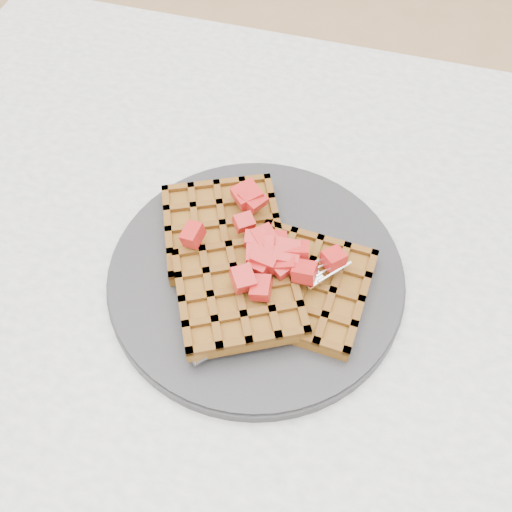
# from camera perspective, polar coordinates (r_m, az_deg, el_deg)

# --- Properties ---
(ground) EXTENTS (4.00, 4.00, 0.00)m
(ground) POSITION_cam_1_polar(r_m,az_deg,el_deg) (1.26, 5.26, -21.94)
(ground) COLOR tan
(ground) RESTS_ON ground
(table) EXTENTS (1.20, 0.80, 0.75)m
(table) POSITION_cam_1_polar(r_m,az_deg,el_deg) (0.66, 9.47, -9.68)
(table) COLOR silver
(table) RESTS_ON ground
(plate) EXTENTS (0.29, 0.29, 0.02)m
(plate) POSITION_cam_1_polar(r_m,az_deg,el_deg) (0.56, 0.00, -1.86)
(plate) COLOR black
(plate) RESTS_ON table
(waffles) EXTENTS (0.23, 0.23, 0.03)m
(waffles) POSITION_cam_1_polar(r_m,az_deg,el_deg) (0.54, -0.10, -1.08)
(waffles) COLOR brown
(waffles) RESTS_ON plate
(strawberry_pile) EXTENTS (0.15, 0.15, 0.02)m
(strawberry_pile) POSITION_cam_1_polar(r_m,az_deg,el_deg) (0.52, 0.00, 0.87)
(strawberry_pile) COLOR #8E0002
(strawberry_pile) RESTS_ON waffles
(fork) EXTENTS (0.13, 0.15, 0.02)m
(fork) POSITION_cam_1_polar(r_m,az_deg,el_deg) (0.53, 2.55, -4.89)
(fork) COLOR silver
(fork) RESTS_ON plate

